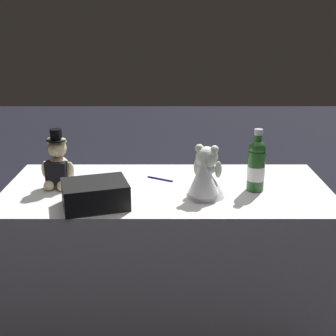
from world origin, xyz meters
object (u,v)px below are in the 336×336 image
object	(u,v)px
gift_case_black	(96,194)
teddy_bear_groom	(59,166)
signing_pen	(160,179)
teddy_bear_bride	(206,176)
champagne_bottle	(257,165)

from	to	relation	value
gift_case_black	teddy_bear_groom	bearing A→B (deg)	132.47
signing_pen	gift_case_black	world-z (taller)	gift_case_black
signing_pen	gift_case_black	bearing A→B (deg)	-129.30
teddy_bear_bride	signing_pen	size ratio (longest dim) A/B	1.78
champagne_bottle	signing_pen	xyz separation A→B (m)	(-0.46, 0.14, -0.12)
champagne_bottle	signing_pen	bearing A→B (deg)	162.73
champagne_bottle	signing_pen	size ratio (longest dim) A/B	2.18
champagne_bottle	gift_case_black	distance (m)	0.76
teddy_bear_groom	teddy_bear_bride	distance (m)	0.71
signing_pen	gift_case_black	distance (m)	0.43
teddy_bear_bride	champagne_bottle	distance (m)	0.26
teddy_bear_bride	champagne_bottle	xyz separation A→B (m)	(0.25, 0.08, 0.02)
teddy_bear_bride	champagne_bottle	world-z (taller)	champagne_bottle
teddy_bear_groom	gift_case_black	xyz separation A→B (m)	(0.21, -0.23, -0.05)
teddy_bear_groom	champagne_bottle	bearing A→B (deg)	-2.61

